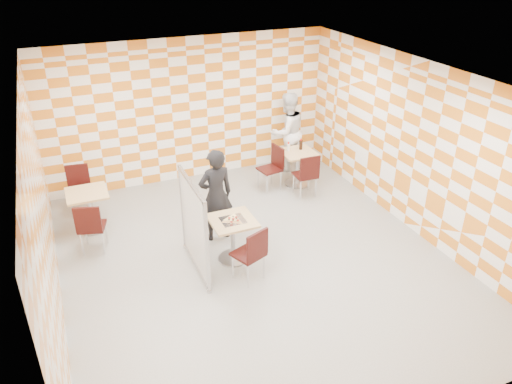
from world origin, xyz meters
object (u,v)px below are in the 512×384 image
(man_dark, at_px, (216,195))
(empty_table, at_px, (89,204))
(chair_empty_far, at_px, (79,185))
(sport_bottle, at_px, (288,147))
(chair_second_front, at_px, (307,173))
(chair_empty_near, at_px, (90,225))
(partition, at_px, (194,226))
(main_table, at_px, (233,233))
(chair_second_side, at_px, (273,164))
(chair_main_front, at_px, (252,251))
(man_white, at_px, (287,132))
(second_table, at_px, (298,162))
(soda_bottle, at_px, (301,145))

(man_dark, bearing_deg, empty_table, -33.52)
(chair_empty_far, height_order, sport_bottle, sport_bottle)
(empty_table, bearing_deg, chair_second_front, -5.66)
(chair_empty_near, xyz_separation_m, partition, (1.44, -1.11, 0.25))
(main_table, bearing_deg, chair_second_side, 51.29)
(chair_main_front, height_order, man_white, man_white)
(chair_empty_near, xyz_separation_m, man_white, (4.45, 1.79, 0.34))
(empty_table, xyz_separation_m, partition, (1.39, -1.90, 0.28))
(man_white, relative_size, sport_bottle, 8.85)
(main_table, xyz_separation_m, empty_table, (-2.03, 1.88, 0.00))
(second_table, relative_size, empty_table, 1.00)
(chair_main_front, height_order, soda_bottle, soda_bottle)
(empty_table, xyz_separation_m, sport_bottle, (4.09, 0.30, 0.33))
(second_table, distance_m, chair_empty_near, 4.41)
(main_table, relative_size, chair_second_front, 0.81)
(main_table, bearing_deg, soda_bottle, 42.69)
(partition, xyz_separation_m, man_white, (3.01, 2.90, 0.09))
(chair_main_front, bearing_deg, chair_second_front, 45.78)
(chair_second_front, bearing_deg, partition, -151.79)
(man_white, xyz_separation_m, sport_bottle, (-0.31, -0.70, -0.05))
(second_table, xyz_separation_m, chair_main_front, (-2.16, -2.72, 0.04))
(partition, bearing_deg, main_table, 2.15)
(empty_table, xyz_separation_m, soda_bottle, (4.36, 0.28, 0.34))
(partition, distance_m, man_white, 4.18)
(chair_empty_far, bearing_deg, chair_second_side, -8.40)
(second_table, xyz_separation_m, sport_bottle, (-0.16, 0.12, 0.33))
(chair_empty_near, bearing_deg, chair_empty_far, 91.10)
(empty_table, height_order, chair_second_front, chair_second_front)
(chair_second_front, bearing_deg, soda_bottle, 73.81)
(empty_table, xyz_separation_m, man_dark, (2.01, -1.14, 0.32))
(main_table, distance_m, chair_empty_far, 3.40)
(chair_second_side, distance_m, soda_bottle, 0.72)
(chair_second_front, xyz_separation_m, soda_bottle, (0.20, 0.69, 0.31))
(second_table, height_order, man_white, man_white)
(chair_empty_near, bearing_deg, second_table, 12.68)
(chair_second_front, bearing_deg, chair_empty_far, 164.29)
(chair_empty_near, relative_size, man_white, 0.52)
(partition, bearing_deg, man_dark, 50.98)
(main_table, bearing_deg, chair_main_front, -84.28)
(man_white, bearing_deg, man_dark, 31.59)
(chair_second_side, relative_size, man_white, 0.52)
(chair_empty_near, distance_m, chair_empty_far, 1.57)
(chair_main_front, height_order, chair_second_side, same)
(chair_second_front, height_order, soda_bottle, soda_bottle)
(chair_empty_far, bearing_deg, chair_second_front, -15.71)
(chair_second_front, relative_size, partition, 0.60)
(chair_main_front, height_order, chair_empty_far, same)
(partition, bearing_deg, chair_second_front, 28.21)
(main_table, height_order, chair_main_front, chair_main_front)
(second_table, height_order, sport_bottle, sport_bottle)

